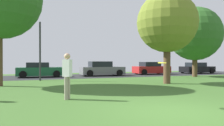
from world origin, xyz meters
The scene contains 11 objects.
ground_plane centered at (0.00, 0.00, 0.00)m, with size 44.00×44.00×0.00m, color #3D6628.
road_strip centered at (0.00, 16.00, 0.00)m, with size 44.00×6.40×0.01m, color #28282B.
oak_tree_left centered at (10.84, 11.40, 4.10)m, with size 5.10×5.10×6.66m.
birch_tree_lone centered at (4.56, 6.93, 4.06)m, with size 4.01×4.01×6.09m.
person_catcher centered at (-2.61, 3.24, 1.01)m, with size 0.38×0.38×1.80m.
frisbee_disc centered at (0.10, 0.77, 1.44)m, with size 0.28×0.28×0.04m.
parked_car_green centered at (-3.18, 16.07, 0.64)m, with size 4.10×2.06×1.37m.
parked_car_grey centered at (2.89, 15.89, 0.67)m, with size 4.41×2.09×1.47m.
parked_car_red centered at (8.98, 16.34, 0.65)m, with size 4.11×2.02×1.40m.
parked_car_black centered at (15.06, 15.83, 0.62)m, with size 4.01×2.06×1.33m.
street_lamp_post centered at (-3.27, 12.20, 2.25)m, with size 0.14×0.14×4.50m, color #2D2D33.
Camera 1 is at (-3.95, -5.32, 1.50)m, focal length 34.85 mm.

